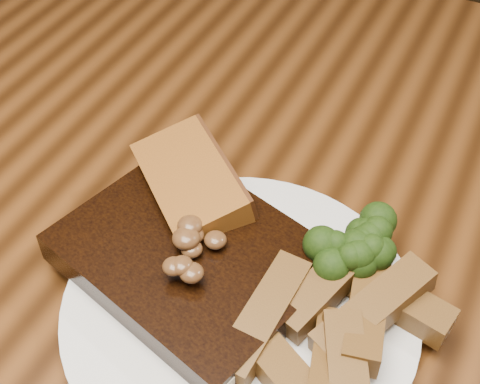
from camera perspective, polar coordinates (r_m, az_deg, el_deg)
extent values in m
cube|color=#4F2A0F|center=(0.56, -2.24, -4.23)|extent=(1.60, 0.90, 0.04)
cube|color=black|center=(1.24, 18.39, 5.10)|extent=(0.39, 0.39, 0.04)
cylinder|color=black|center=(1.51, 12.27, 4.46)|extent=(0.04, 0.04, 0.37)
cylinder|color=black|center=(1.29, 8.09, -3.75)|extent=(0.04, 0.04, 0.37)
cube|color=black|center=(0.97, 19.07, 9.03)|extent=(0.39, 0.03, 0.41)
cylinder|color=silver|center=(0.49, 0.02, -10.12)|extent=(0.30, 0.30, 0.01)
cube|color=black|center=(0.50, -4.11, -5.60)|extent=(0.21, 0.19, 0.03)
cube|color=beige|center=(0.47, -7.86, -11.31)|extent=(0.15, 0.05, 0.02)
cube|color=#94561B|center=(0.54, -4.18, -0.65)|extent=(0.12, 0.12, 0.02)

